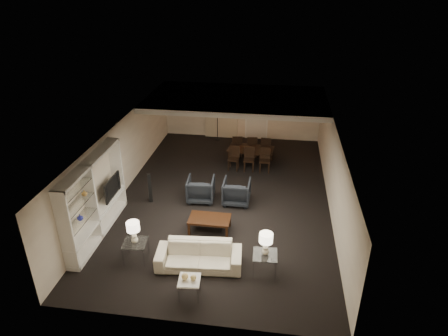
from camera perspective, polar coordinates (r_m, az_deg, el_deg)
floor at (r=13.68m, az=-0.00°, el=-4.13°), size 11.00×11.00×0.00m
ceiling at (r=12.60m, az=-0.00°, el=5.71°), size 7.00×11.00×0.02m
wall_back at (r=18.16m, az=2.50°, el=8.09°), size 7.00×0.02×2.50m
wall_front at (r=8.56m, az=-5.46°, el=-15.50°), size 7.00×0.02×2.50m
wall_left at (r=13.98m, az=-14.35°, el=1.46°), size 0.02×11.00×2.50m
wall_right at (r=13.11m, az=15.32°, el=-0.38°), size 0.02×11.00×2.50m
ceiling_soffit at (r=15.92m, az=1.82°, el=9.78°), size 7.00×4.00×0.20m
curtains at (r=18.21m, az=-0.37°, el=8.00°), size 1.50×0.12×2.40m
door at (r=18.15m, az=4.70°, el=7.34°), size 0.90×0.05×2.10m
painting at (r=17.96m, az=9.26°, el=8.56°), size 0.95×0.04×0.65m
media_unit at (r=11.85m, az=-17.98°, el=-4.20°), size 0.38×3.40×2.35m
pendant_light at (r=16.04m, az=2.88°, el=8.09°), size 0.52×0.52×0.24m
sofa at (r=10.59m, az=-3.61°, el=-12.41°), size 2.27×1.04×0.64m
coffee_table at (r=11.91m, az=-2.05°, el=-8.03°), size 1.22×0.71×0.43m
armchair_left at (r=13.33m, az=-3.33°, el=-3.03°), size 0.94×0.96×0.82m
armchair_right at (r=13.16m, az=1.80°, el=-3.40°), size 0.88×0.90×0.82m
side_table_left at (r=11.04m, az=-12.46°, el=-11.51°), size 0.66×0.66×0.57m
side_table_right at (r=10.46m, az=5.82°, el=-13.37°), size 0.63×0.63×0.57m
table_lamp_left at (r=10.69m, az=-12.77°, el=-8.99°), size 0.37×0.37×0.63m
table_lamp_right at (r=10.09m, az=5.97°, el=-10.77°), size 0.36×0.36×0.63m
marble_table at (r=9.83m, az=-4.93°, el=-16.69°), size 0.55×0.55×0.50m
gold_gourd_a at (r=9.62m, az=-5.61°, el=-15.17°), size 0.16×0.16×0.16m
gold_gourd_b at (r=9.59m, az=-4.40°, el=-15.35°), size 0.14×0.14×0.14m
television at (r=12.59m, az=-16.10°, el=-2.63°), size 1.07×0.14×0.62m
vase_blue at (r=11.18m, az=-19.88°, el=-6.65°), size 0.16×0.16×0.17m
vase_amber at (r=11.25m, az=-19.33°, el=-3.40°), size 0.15×0.15×0.16m
floor_speaker at (r=13.39m, az=-10.54°, el=-2.81°), size 0.15×0.15×1.03m
dining_table at (r=15.94m, az=3.79°, el=1.73°), size 1.86×1.16×0.62m
chair_nl at (r=15.34m, az=1.36°, el=1.37°), size 0.46×0.46×0.92m
chair_nm at (r=15.29m, az=3.60°, el=1.23°), size 0.44×0.44×0.92m
chair_nr at (r=15.26m, az=5.84°, el=1.09°), size 0.44×0.44×0.92m
chair_fl at (r=16.52m, az=1.91°, el=3.26°), size 0.47×0.47×0.92m
chair_fm at (r=16.47m, az=3.99°, el=3.14°), size 0.48×0.48×0.92m
chair_fr at (r=16.44m, az=6.08°, el=3.01°), size 0.47×0.47×0.92m
floor_lamp at (r=18.02m, az=-0.95°, el=6.87°), size 0.29×0.29×1.85m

